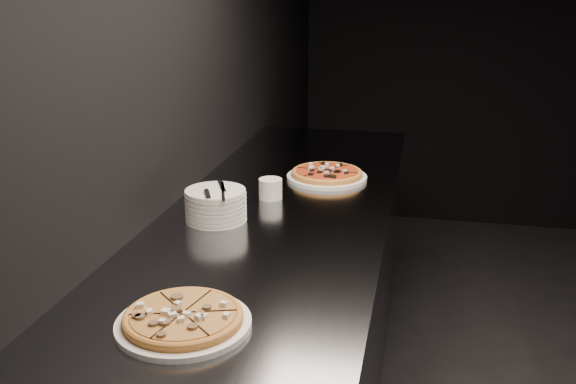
% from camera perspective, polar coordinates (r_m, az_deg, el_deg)
% --- Properties ---
extents(wall_left, '(0.02, 5.00, 2.80)m').
position_cam_1_polar(wall_left, '(2.20, -10.25, 11.37)').
color(wall_left, black).
rests_on(wall_left, floor).
extents(counter, '(0.74, 2.44, 0.92)m').
position_cam_1_polar(counter, '(2.39, -0.55, -11.66)').
color(counter, slate).
rests_on(counter, floor).
extents(pizza_mushroom, '(0.34, 0.34, 0.04)m').
position_cam_1_polar(pizza_mushroom, '(1.47, -9.28, -11.07)').
color(pizza_mushroom, silver).
rests_on(pizza_mushroom, counter).
extents(pizza_tomato, '(0.31, 0.31, 0.04)m').
position_cam_1_polar(pizza_tomato, '(2.50, 3.48, 1.59)').
color(pizza_tomato, silver).
rests_on(pizza_tomato, counter).
extents(plate_stack, '(0.19, 0.19, 0.10)m').
position_cam_1_polar(plate_stack, '(2.07, -6.44, -1.15)').
color(plate_stack, silver).
rests_on(plate_stack, counter).
extents(cutlery, '(0.08, 0.21, 0.01)m').
position_cam_1_polar(cutlery, '(2.03, -6.41, 0.12)').
color(cutlery, '#B6B9BE').
rests_on(cutlery, plate_stack).
extents(ramekin, '(0.08, 0.08, 0.07)m').
position_cam_1_polar(ramekin, '(2.26, -1.57, 0.34)').
color(ramekin, silver).
rests_on(ramekin, counter).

